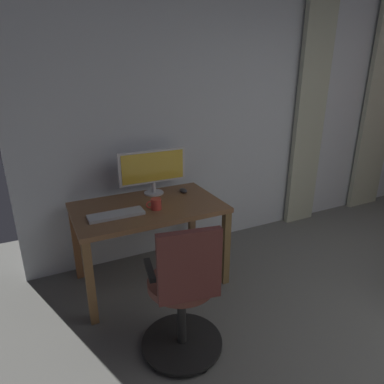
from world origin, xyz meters
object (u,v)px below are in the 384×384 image
object	(u,v)px
desk	(148,216)
mug_tea	(156,204)
computer_monitor	(153,168)
computer_mouse	(183,191)
office_chair	(184,297)
computer_keyboard	(116,215)

from	to	relation	value
desk	mug_tea	bearing A→B (deg)	106.80
computer_monitor	computer_mouse	size ratio (longest dim) A/B	6.34
office_chair	computer_keyboard	bearing A→B (deg)	114.33
computer_mouse	computer_monitor	bearing A→B (deg)	-21.34
office_chair	computer_mouse	xyz separation A→B (m)	(-0.50, -1.07, 0.29)
computer_keyboard	computer_monitor	bearing A→B (deg)	-141.34
desk	computer_keyboard	bearing A→B (deg)	18.31
office_chair	computer_keyboard	size ratio (longest dim) A/B	2.29
desk	office_chair	distance (m)	0.93
computer_monitor	desk	bearing A→B (deg)	60.09
desk	computer_monitor	world-z (taller)	computer_monitor
office_chair	computer_monitor	size ratio (longest dim) A/B	1.57
desk	computer_keyboard	distance (m)	0.33
office_chair	mug_tea	size ratio (longest dim) A/B	7.62
desk	computer_mouse	world-z (taller)	computer_mouse
computer_keyboard	computer_mouse	world-z (taller)	computer_mouse
desk	computer_mouse	distance (m)	0.45
desk	office_chair	world-z (taller)	office_chair
mug_tea	office_chair	bearing A→B (deg)	81.21
computer_monitor	mug_tea	size ratio (longest dim) A/B	4.86
desk	office_chair	xyz separation A→B (m)	(0.09, 0.91, -0.17)
desk	mug_tea	distance (m)	0.18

